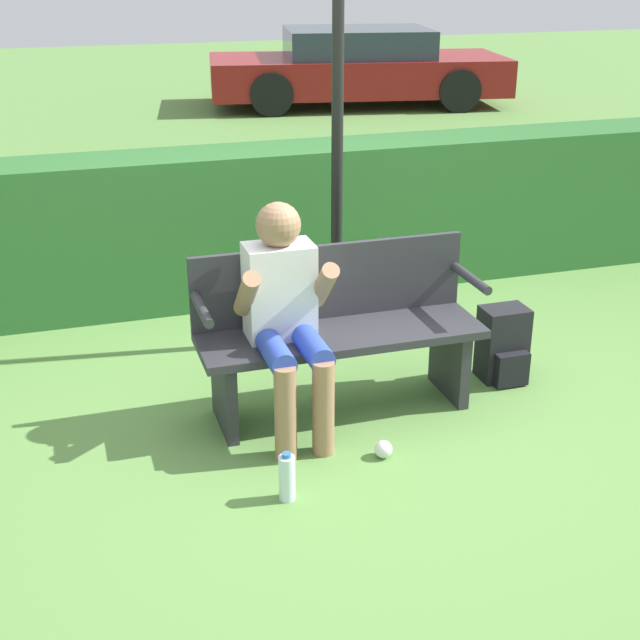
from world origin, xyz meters
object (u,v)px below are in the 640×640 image
object	(u,v)px
person_seated	(285,308)
water_bottle	(287,477)
backpack	(503,346)
parked_car	(357,67)
park_bench	(338,329)
signpost	(338,81)

from	to	relation	value
person_seated	water_bottle	world-z (taller)	person_seated
backpack	parked_car	world-z (taller)	parked_car
park_bench	signpost	distance (m)	1.47
person_seated	signpost	world-z (taller)	signpost
backpack	water_bottle	xyz separation A→B (m)	(-1.53, -0.82, -0.09)
backpack	parked_car	bearing A→B (deg)	75.45
backpack	park_bench	bearing A→B (deg)	-178.62
person_seated	signpost	size ratio (longest dim) A/B	0.40
backpack	signpost	xyz separation A→B (m)	(-0.75, 0.82, 1.42)
backpack	water_bottle	distance (m)	1.74
park_bench	person_seated	xyz separation A→B (m)	(-0.32, -0.13, 0.21)
water_bottle	signpost	xyz separation A→B (m)	(0.78, 1.65, 1.51)
person_seated	signpost	distance (m)	1.50
person_seated	backpack	distance (m)	1.43
backpack	parked_car	xyz separation A→B (m)	(2.45, 9.44, 0.37)
water_bottle	parked_car	xyz separation A→B (m)	(3.98, 10.26, 0.46)
park_bench	signpost	bearing A→B (deg)	72.04
person_seated	backpack	xyz separation A→B (m)	(1.35, 0.15, -0.46)
park_bench	person_seated	world-z (taller)	person_seated
park_bench	signpost	size ratio (longest dim) A/B	0.52
park_bench	water_bottle	bearing A→B (deg)	-122.44
backpack	water_bottle	bearing A→B (deg)	-151.77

